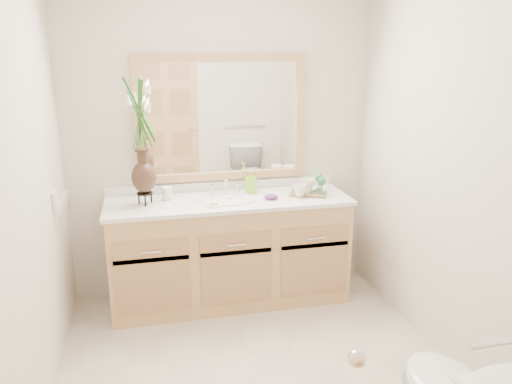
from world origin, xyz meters
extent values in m
plane|color=beige|center=(0.00, 0.00, 0.00)|extent=(2.60, 2.60, 0.00)
cube|color=beige|center=(0.00, 1.30, 1.20)|extent=(2.40, 0.02, 2.40)
cube|color=beige|center=(0.00, -1.30, 1.20)|extent=(2.40, 0.02, 2.40)
cube|color=beige|center=(-1.20, 0.00, 1.20)|extent=(0.02, 2.60, 2.40)
cube|color=beige|center=(1.20, 0.00, 1.20)|extent=(0.02, 2.60, 2.40)
cube|color=tan|center=(0.00, 1.01, 0.40)|extent=(1.80, 0.55, 0.80)
cube|color=white|center=(0.00, 1.01, 0.82)|extent=(1.84, 0.57, 0.03)
ellipsoid|color=white|center=(0.00, 0.99, 0.78)|extent=(0.38, 0.30, 0.12)
cylinder|color=silver|center=(0.00, 1.17, 0.89)|extent=(0.02, 0.02, 0.11)
cylinder|color=silver|center=(-0.10, 1.17, 0.87)|extent=(0.02, 0.02, 0.08)
cylinder|color=silver|center=(0.10, 1.17, 0.87)|extent=(0.02, 0.02, 0.08)
cube|color=white|center=(0.00, 1.28, 1.41)|extent=(1.20, 0.01, 0.85)
cube|color=tan|center=(0.00, 1.28, 1.86)|extent=(1.32, 0.04, 0.06)
cube|color=tan|center=(0.00, 1.28, 0.95)|extent=(1.32, 0.04, 0.06)
cube|color=tan|center=(-0.63, 1.28, 1.41)|extent=(0.06, 0.04, 0.85)
cube|color=tan|center=(0.63, 1.28, 1.41)|extent=(0.06, 0.04, 0.85)
cube|color=white|center=(-1.19, 0.76, 0.98)|extent=(0.02, 0.12, 0.12)
cube|color=tan|center=(-0.30, -1.29, 1.00)|extent=(0.80, 0.03, 2.00)
cylinder|color=black|center=(-0.62, 1.03, 0.91)|extent=(0.11, 0.11, 0.01)
ellipsoid|color=black|center=(-0.62, 1.03, 1.03)|extent=(0.18, 0.18, 0.23)
cylinder|color=black|center=(-0.62, 1.03, 1.18)|extent=(0.07, 0.07, 0.10)
cylinder|color=#4C7A33|center=(-0.62, 1.03, 1.45)|extent=(0.06, 0.06, 0.41)
cylinder|color=white|center=(-0.45, 1.10, 0.88)|extent=(0.08, 0.08, 0.10)
cylinder|color=white|center=(-0.14, 0.86, 0.84)|extent=(0.10, 0.10, 0.01)
cube|color=beige|center=(-0.14, 0.86, 0.85)|extent=(0.07, 0.06, 0.02)
imported|color=#90DC33|center=(0.20, 1.15, 0.91)|extent=(0.09, 0.10, 0.16)
ellipsoid|color=#5C236B|center=(0.31, 0.94, 0.85)|extent=(0.11, 0.09, 0.04)
cube|color=brown|center=(0.63, 1.01, 0.84)|extent=(0.33, 0.28, 0.01)
imported|color=white|center=(0.54, 0.94, 0.89)|extent=(0.12, 0.11, 0.10)
imported|color=white|center=(0.63, 1.03, 0.90)|extent=(0.15, 0.15, 0.11)
cylinder|color=#27773D|center=(0.72, 0.96, 0.85)|extent=(0.06, 0.06, 0.01)
cylinder|color=#27773D|center=(0.72, 0.96, 0.89)|extent=(0.01, 0.01, 0.08)
ellipsoid|color=#27773D|center=(0.72, 0.96, 0.94)|extent=(0.06, 0.06, 0.07)
cylinder|color=#27773D|center=(0.74, 1.07, 0.85)|extent=(0.06, 0.06, 0.01)
cylinder|color=#27773D|center=(0.74, 1.07, 0.89)|extent=(0.01, 0.01, 0.08)
ellipsoid|color=#27773D|center=(0.74, 1.07, 0.94)|extent=(0.06, 0.06, 0.07)
camera|label=1|loc=(-0.61, -2.55, 1.92)|focal=35.00mm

